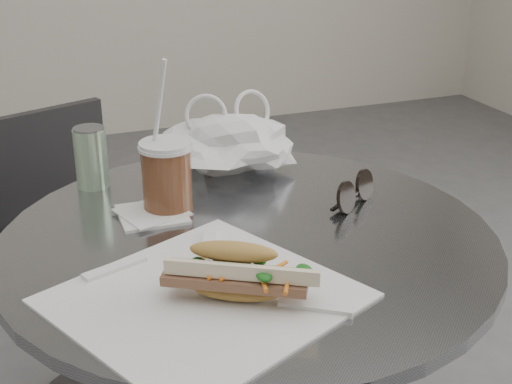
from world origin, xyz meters
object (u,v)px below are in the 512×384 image
object	(u,v)px
banh_mi	(235,273)
iced_coffee	(167,175)
sunglasses	(354,193)
drink_can	(91,157)
cafe_table	(249,380)
chair_far	(87,286)

from	to	relation	value
banh_mi	iced_coffee	world-z (taller)	iced_coffee
sunglasses	drink_can	world-z (taller)	drink_can
cafe_table	drink_can	bearing A→B (deg)	124.42
sunglasses	banh_mi	bearing A→B (deg)	-177.86
cafe_table	drink_can	xyz separation A→B (m)	(-0.19, 0.28, 0.33)
iced_coffee	sunglasses	distance (m)	0.31
cafe_table	iced_coffee	world-z (taller)	iced_coffee
sunglasses	chair_far	bearing A→B (deg)	88.48
cafe_table	chair_far	size ratio (longest dim) A/B	1.02
banh_mi	sunglasses	bearing A→B (deg)	67.42
chair_far	sunglasses	world-z (taller)	sunglasses
cafe_table	banh_mi	bearing A→B (deg)	-115.18
banh_mi	drink_can	bearing A→B (deg)	134.33
cafe_table	drink_can	distance (m)	0.47
banh_mi	sunglasses	xyz separation A→B (m)	(0.28, 0.21, -0.02)
cafe_table	sunglasses	distance (m)	0.36
chair_far	sunglasses	xyz separation A→B (m)	(0.39, -0.59, 0.42)
chair_far	banh_mi	xyz separation A→B (m)	(0.10, -0.81, 0.44)
banh_mi	drink_can	world-z (taller)	drink_can
banh_mi	sunglasses	world-z (taller)	banh_mi
iced_coffee	drink_can	xyz separation A→B (m)	(-0.10, 0.15, -0.01)
banh_mi	drink_can	size ratio (longest dim) A/B	2.18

